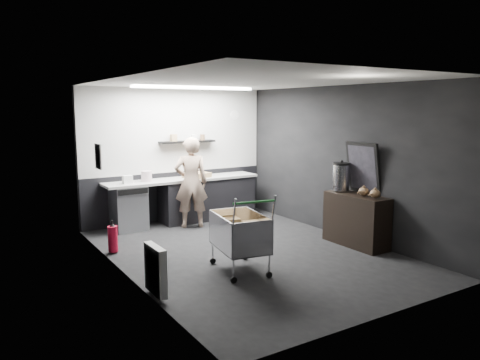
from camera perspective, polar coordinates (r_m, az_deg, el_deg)
floor at (r=7.61m, az=1.05°, el=-8.84°), size 5.50×5.50×0.00m
ceiling at (r=7.26m, az=1.11°, el=11.92°), size 5.50×5.50×0.00m
wall_back at (r=9.72m, az=-7.82°, el=3.07°), size 5.50×0.00×5.50m
wall_front at (r=5.26m, az=17.67°, el=-2.06°), size 5.50×0.00×5.50m
wall_left at (r=6.45m, az=-13.98°, el=0.04°), size 0.00×5.50×5.50m
wall_right at (r=8.56m, az=12.38°, el=2.19°), size 0.00×5.50×5.50m
kitchen_wall_panel at (r=9.66m, az=-7.83°, el=6.01°), size 3.95×0.02×1.70m
dado_panel at (r=9.82m, az=-7.67°, el=-1.88°), size 3.95×0.02×1.00m
floating_shelf at (r=9.66m, az=-6.45°, el=4.67°), size 1.20×0.22×0.04m
wall_clock at (r=10.30m, az=-0.65°, el=7.93°), size 0.20×0.03×0.20m
poster at (r=7.67m, az=-16.92°, el=2.78°), size 0.02×0.30×0.40m
poster_red_band at (r=7.67m, az=-16.91°, el=3.30°), size 0.02×0.22×0.10m
radiator at (r=5.89m, az=-10.27°, el=-10.72°), size 0.10×0.50×0.60m
ceiling_strip at (r=8.87m, az=-5.56°, el=11.11°), size 2.40×0.20×0.04m
prep_counter at (r=9.61m, az=-6.16°, el=-2.35°), size 3.20×0.61×0.90m
person at (r=9.06m, az=-5.98°, el=-0.31°), size 0.74×0.61×1.76m
shopping_cart at (r=6.65m, az=-0.07°, el=-6.67°), size 0.76×1.10×1.11m
sideboard at (r=8.13m, az=13.90°, el=-3.90°), size 0.49×1.16×1.74m
fire_extinguisher at (r=7.79m, az=-15.24°, el=-6.83°), size 0.16×0.16×0.51m
cardboard_box at (r=9.55m, az=-5.29°, el=0.59°), size 0.57×0.48×0.10m
pink_tub at (r=9.17m, az=-11.32°, el=0.45°), size 0.20×0.20×0.20m
white_container at (r=8.99m, az=-13.54°, el=0.05°), size 0.18×0.14×0.15m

